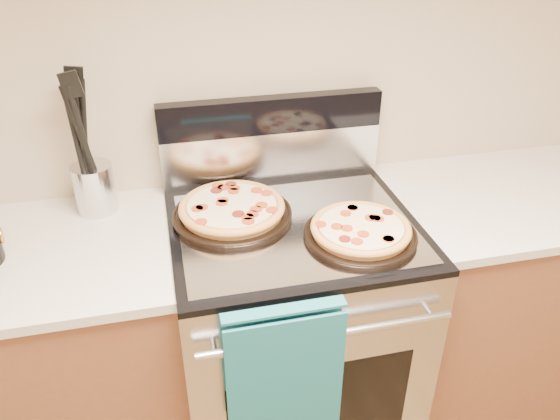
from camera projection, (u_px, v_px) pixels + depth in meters
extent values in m
plane|color=#C3AC8D|center=(268.00, 54.00, 1.76)|extent=(4.00, 0.00, 4.00)
cube|color=#B7B7BC|center=(292.00, 335.00, 1.93)|extent=(0.76, 0.68, 0.90)
cube|color=black|center=(319.00, 412.00, 1.65)|extent=(0.56, 0.01, 0.40)
cube|color=black|center=(293.00, 226.00, 1.69)|extent=(0.76, 0.68, 0.02)
cube|color=silver|center=(272.00, 155.00, 1.90)|extent=(0.76, 0.06, 0.18)
cube|color=black|center=(271.00, 115.00, 1.83)|extent=(0.76, 0.06, 0.12)
cylinder|color=silver|center=(328.00, 335.00, 1.44)|extent=(0.70, 0.03, 0.03)
cube|color=gray|center=(296.00, 227.00, 1.66)|extent=(0.70, 0.55, 0.01)
cube|color=brown|center=(30.00, 375.00, 1.79)|extent=(1.00, 0.62, 0.88)
cube|color=brown|center=(508.00, 296.00, 2.13)|extent=(1.00, 0.62, 0.88)
cube|color=beige|center=(536.00, 194.00, 1.90)|extent=(1.02, 0.64, 0.03)
cylinder|color=silver|center=(95.00, 188.00, 1.74)|extent=(0.13, 0.13, 0.16)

